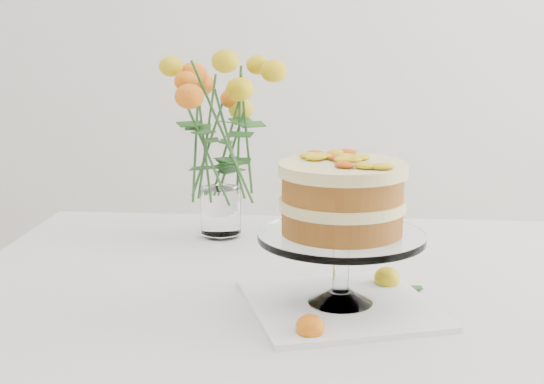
% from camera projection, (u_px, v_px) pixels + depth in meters
% --- Properties ---
extents(table, '(1.43, 0.93, 0.76)m').
position_uv_depth(table, '(347.00, 321.00, 1.40)').
color(table, tan).
rests_on(table, ground).
extents(napkin, '(0.36, 0.36, 0.01)m').
position_uv_depth(napkin, '(340.00, 305.00, 1.23)').
color(napkin, white).
rests_on(napkin, table).
extents(cake_stand, '(0.27, 0.27, 0.24)m').
position_uv_depth(cake_stand, '(342.00, 206.00, 1.20)').
color(cake_stand, white).
rests_on(cake_stand, napkin).
extents(rose_vase, '(0.34, 0.34, 0.44)m').
position_uv_depth(rose_vase, '(220.00, 120.00, 1.60)').
color(rose_vase, white).
rests_on(rose_vase, table).
extents(loose_rose_near, '(0.08, 0.05, 0.04)m').
position_uv_depth(loose_rose_near, '(387.00, 278.00, 1.32)').
color(loose_rose_near, yellow).
rests_on(loose_rose_near, table).
extents(loose_rose_far, '(0.08, 0.04, 0.04)m').
position_uv_depth(loose_rose_far, '(310.00, 327.00, 1.11)').
color(loose_rose_far, '#D1410A').
rests_on(loose_rose_far, table).
extents(stray_petal_a, '(0.03, 0.02, 0.00)m').
position_uv_depth(stray_petal_a, '(278.00, 294.00, 1.29)').
color(stray_petal_a, '#DFB90E').
rests_on(stray_petal_a, table).
extents(stray_petal_b, '(0.03, 0.02, 0.00)m').
position_uv_depth(stray_petal_b, '(337.00, 304.00, 1.24)').
color(stray_petal_b, '#DFB90E').
rests_on(stray_petal_b, table).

